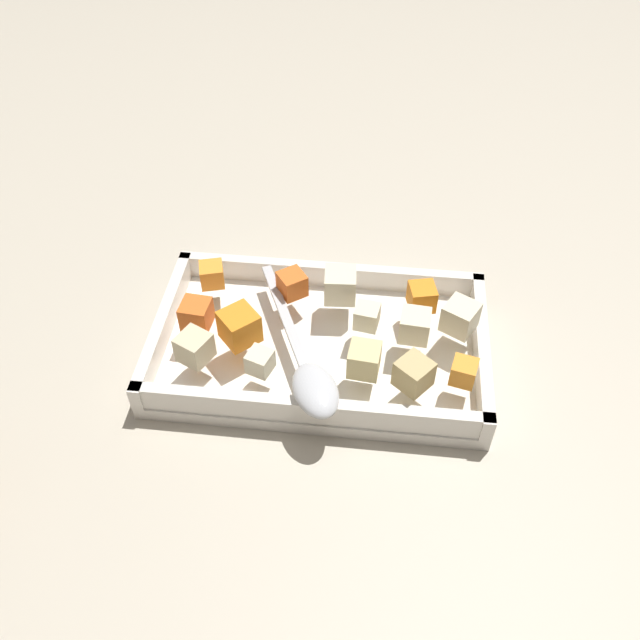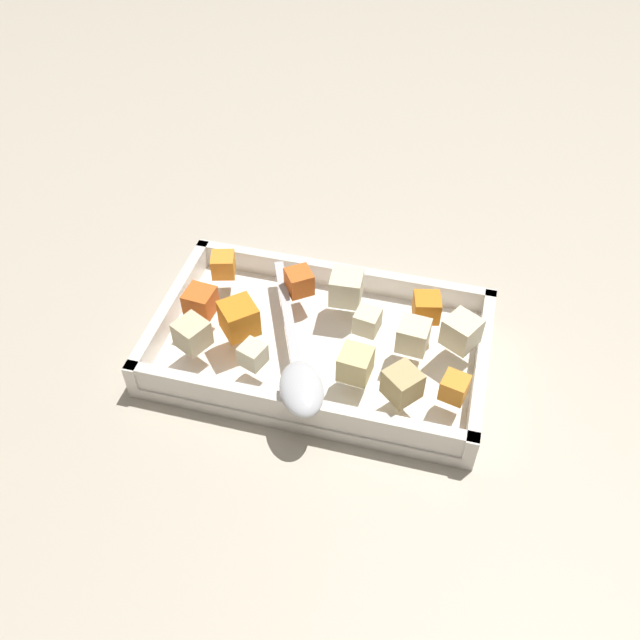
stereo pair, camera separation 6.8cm
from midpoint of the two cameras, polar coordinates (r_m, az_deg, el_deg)
ground_plane at (r=0.72m, az=2.27°, el=-3.06°), size 4.00×4.00×0.00m
baking_dish at (r=0.71m, az=2.74°, el=-2.35°), size 0.34×0.20×0.04m
carrot_chunk_mid_left at (r=0.68m, az=-3.99°, el=0.01°), size 0.05×0.05×0.03m
carrot_chunk_corner_nw at (r=0.74m, az=-5.57°, el=4.53°), size 0.03×0.03×0.02m
carrot_chunk_corner_se at (r=0.64m, az=14.28°, el=-5.70°), size 0.03×0.03×0.02m
carrot_chunk_heap_top at (r=0.70m, az=-7.32°, el=1.39°), size 0.03×0.03×0.03m
carrot_chunk_far_left at (r=0.70m, az=11.73°, el=0.91°), size 0.03×0.03×0.03m
carrot_chunk_mid_right at (r=0.72m, az=0.95°, el=3.13°), size 0.04×0.04×0.03m
potato_chunk_rim_edge at (r=0.69m, az=14.66°, el=-1.10°), size 0.04×0.04×0.03m
potato_chunk_front_center at (r=0.63m, az=10.06°, el=-5.49°), size 0.04×0.04×0.03m
potato_chunk_corner_sw at (r=0.67m, az=10.71°, el=-1.74°), size 0.03×0.03×0.03m
potato_chunk_near_right at (r=0.67m, az=-7.89°, el=-1.33°), size 0.04×0.04×0.03m
potato_chunk_back_center at (r=0.68m, az=6.86°, el=-0.24°), size 0.03×0.03×0.02m
potato_chunk_under_handle at (r=0.71m, az=4.98°, el=2.63°), size 0.03×0.03×0.03m
potato_chunk_heap_side at (r=0.64m, az=6.06°, el=-3.88°), size 0.03×0.03×0.03m
potato_chunk_near_left at (r=0.65m, az=-2.71°, el=-3.10°), size 0.03×0.03×0.02m
serving_spoon at (r=0.63m, az=1.35°, el=-5.09°), size 0.11×0.21×0.02m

